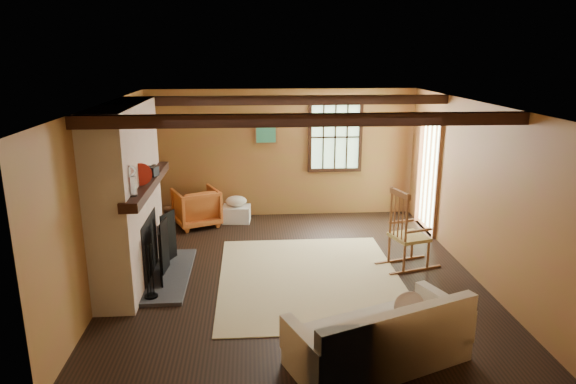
{
  "coord_description": "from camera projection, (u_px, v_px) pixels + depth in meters",
  "views": [
    {
      "loc": [
        -0.58,
        -6.74,
        3.04
      ],
      "look_at": [
        -0.06,
        0.4,
        1.09
      ],
      "focal_mm": 32.0,
      "sensor_mm": 36.0,
      "label": 1
    }
  ],
  "objects": [
    {
      "name": "rug",
      "position": [
        310.0,
        278.0,
        7.14
      ],
      "size": [
        2.5,
        3.0,
        0.01
      ],
      "primitive_type": "cube",
      "color": "tan",
      "rests_on": "ground"
    },
    {
      "name": "room_envelope",
      "position": [
        309.0,
        157.0,
        7.15
      ],
      "size": [
        5.02,
        5.52,
        2.44
      ],
      "color": "brown",
      "rests_on": "ground"
    },
    {
      "name": "rocking_chair",
      "position": [
        407.0,
        234.0,
        7.41
      ],
      "size": [
        0.94,
        0.67,
        1.18
      ],
      "rotation": [
        0.0,
        0.0,
        1.86
      ],
      "color": "tan",
      "rests_on": "ground"
    },
    {
      "name": "fireplace",
      "position": [
        129.0,
        202.0,
        6.87
      ],
      "size": [
        1.02,
        2.3,
        2.4
      ],
      "color": "#A55140",
      "rests_on": "ground"
    },
    {
      "name": "armchair",
      "position": [
        196.0,
        207.0,
        9.24
      ],
      "size": [
        0.97,
        0.98,
        0.69
      ],
      "primitive_type": "imported",
      "rotation": [
        0.0,
        0.0,
        -2.74
      ],
      "color": "#BF6026",
      "rests_on": "ground"
    },
    {
      "name": "firewood_pile",
      "position": [
        184.0,
        213.0,
        9.63
      ],
      "size": [
        0.72,
        0.13,
        0.26
      ],
      "color": "brown",
      "rests_on": "ground"
    },
    {
      "name": "basket_pillow",
      "position": [
        236.0,
        201.0,
        9.42
      ],
      "size": [
        0.48,
        0.44,
        0.19
      ],
      "primitive_type": "ellipsoid",
      "rotation": [
        0.0,
        0.0,
        -0.4
      ],
      "color": "silver",
      "rests_on": "laundry_basket"
    },
    {
      "name": "ground",
      "position": [
        294.0,
        273.0,
        7.32
      ],
      "size": [
        5.5,
        5.5,
        0.0
      ],
      "primitive_type": "plane",
      "color": "black",
      "rests_on": "ground"
    },
    {
      "name": "laundry_basket",
      "position": [
        236.0,
        214.0,
        9.49
      ],
      "size": [
        0.53,
        0.42,
        0.3
      ],
      "primitive_type": "cube",
      "rotation": [
        0.0,
        0.0,
        -0.09
      ],
      "color": "white",
      "rests_on": "ground"
    },
    {
      "name": "sofa",
      "position": [
        381.0,
        341.0,
        5.1
      ],
      "size": [
        1.98,
        1.41,
        0.73
      ],
      "rotation": [
        0.0,
        0.0,
        0.38
      ],
      "color": "silver",
      "rests_on": "ground"
    }
  ]
}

